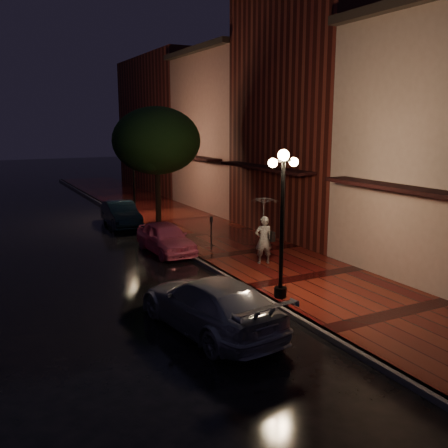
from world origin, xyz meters
TOP-DOWN VIEW (x-y plane):
  - ground at (0.00, 0.00)m, footprint 120.00×120.00m
  - sidewalk at (2.25, 0.00)m, footprint 4.50×60.00m
  - curb at (0.00, 0.00)m, footprint 0.25×60.00m
  - storefront_mid at (7.00, 2.00)m, footprint 5.00×8.00m
  - storefront_far at (7.00, 10.00)m, footprint 5.00×8.00m
  - storefront_extra at (7.00, 20.00)m, footprint 5.00×12.00m
  - streetlamp_near at (0.35, -5.00)m, footprint 0.96×0.36m
  - streetlamp_far at (0.35, 9.00)m, footprint 0.96×0.36m
  - street_tree at (0.61, 5.99)m, footprint 4.16×4.16m
  - pink_car at (-0.60, 1.88)m, footprint 1.57×3.71m
  - navy_car at (-0.74, 7.87)m, footprint 1.52×3.91m
  - silver_car at (-2.37, -5.88)m, footprint 2.54×4.98m
  - woman_with_umbrella at (1.81, -1.71)m, footprint 1.02×1.04m
  - parking_meter at (1.00, 0.97)m, footprint 0.14×0.12m

SIDE VIEW (x-z plane):
  - ground at x=0.00m, z-range 0.00..0.00m
  - sidewalk at x=2.25m, z-range 0.00..0.15m
  - curb at x=0.00m, z-range 0.00..0.15m
  - pink_car at x=-0.60m, z-range 0.00..1.25m
  - navy_car at x=-0.74m, z-range 0.00..1.27m
  - silver_car at x=-2.37m, z-range 0.00..1.38m
  - parking_meter at x=1.00m, z-range 0.29..1.65m
  - woman_with_umbrella at x=1.81m, z-range 0.55..3.00m
  - streetlamp_near at x=0.35m, z-range 0.45..4.76m
  - streetlamp_far at x=0.35m, z-range 0.45..4.76m
  - street_tree at x=0.61m, z-range 1.34..7.14m
  - storefront_far at x=7.00m, z-range 0.00..9.00m
  - storefront_extra at x=7.00m, z-range 0.00..10.00m
  - storefront_mid at x=7.00m, z-range 0.00..11.00m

